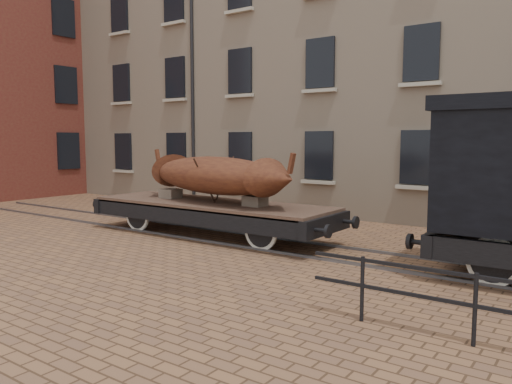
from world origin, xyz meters
The scene contains 4 objects.
ground centered at (0.00, 0.00, 0.00)m, with size 90.00×90.00×0.00m, color brown.
rail_track centered at (0.00, 0.00, 0.03)m, with size 30.00×1.52×0.06m.
flatcar_wagon centered at (-3.30, 0.00, 0.79)m, with size 8.36×2.27×1.26m.
iron_boat centered at (-3.12, 0.00, 1.76)m, with size 6.01×2.62×1.47m.
Camera 1 is at (5.96, -10.71, 2.75)m, focal length 35.00 mm.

